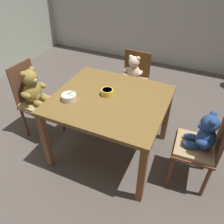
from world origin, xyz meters
TOP-DOWN VIEW (x-y plane):
  - ground_plane at (0.00, 0.00)m, footprint 5.20×5.20m
  - dining_table at (0.00, 0.00)m, footprint 1.12×1.01m
  - teddy_chair_far_center at (-0.07, 0.88)m, footprint 0.42×0.43m
  - teddy_chair_near_left at (-0.93, -0.06)m, footprint 0.43×0.39m
  - teddy_chair_near_right at (0.93, -0.01)m, footprint 0.41×0.42m
  - porridge_bowl_white_near_left at (-0.35, -0.19)m, footprint 0.15×0.14m
  - porridge_bowl_yellow_center at (-0.05, 0.05)m, footprint 0.12×0.12m

SIDE VIEW (x-z plane):
  - ground_plane at x=0.00m, z-range -0.04..0.00m
  - teddy_chair_far_center at x=-0.07m, z-range 0.12..0.94m
  - teddy_chair_near_right at x=0.93m, z-range 0.10..1.02m
  - teddy_chair_near_left at x=-0.93m, z-range 0.12..1.05m
  - dining_table at x=0.00m, z-range 0.28..1.03m
  - porridge_bowl_white_near_left at x=-0.35m, z-range 0.72..0.85m
  - porridge_bowl_yellow_center at x=-0.05m, z-range 0.75..0.81m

